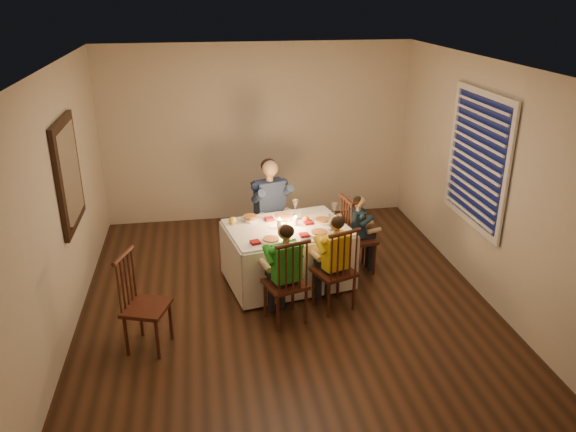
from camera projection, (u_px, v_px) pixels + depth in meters
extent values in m
plane|color=black|center=(284.00, 297.00, 6.44)|extent=(5.00, 5.00, 0.00)
cube|color=beige|center=(62.00, 202.00, 5.61)|extent=(0.02, 5.00, 2.60)
cube|color=beige|center=(482.00, 179.00, 6.28)|extent=(0.02, 5.00, 2.60)
cube|color=beige|center=(258.00, 134.00, 8.23)|extent=(4.50, 0.02, 2.60)
plane|color=white|center=(284.00, 64.00, 5.45)|extent=(5.00, 5.00, 0.00)
cube|color=white|center=(287.00, 228.00, 6.51)|extent=(1.50, 1.20, 0.04)
cube|color=white|center=(274.00, 238.00, 7.06)|extent=(1.37, 0.28, 0.66)
cube|color=white|center=(302.00, 273.00, 6.21)|extent=(1.37, 0.28, 0.66)
cube|color=white|center=(340.00, 246.00, 6.85)|extent=(0.21, 0.99, 0.66)
cube|color=white|center=(231.00, 264.00, 6.42)|extent=(0.21, 0.99, 0.66)
cylinder|color=white|center=(284.00, 217.00, 6.73)|extent=(0.30, 0.30, 0.02)
cylinder|color=white|center=(271.00, 240.00, 6.12)|extent=(0.30, 0.30, 0.02)
cylinder|color=white|center=(319.00, 233.00, 6.30)|extent=(0.30, 0.30, 0.02)
cylinder|color=white|center=(323.00, 221.00, 6.63)|extent=(0.30, 0.30, 0.02)
cylinder|color=silver|center=(279.00, 224.00, 6.45)|extent=(0.06, 0.06, 0.10)
cylinder|color=silver|center=(296.00, 221.00, 6.51)|extent=(0.06, 0.06, 0.10)
sphere|color=yellow|center=(232.00, 221.00, 6.55)|extent=(0.09, 0.09, 0.09)
sphere|color=#DB5112|center=(306.00, 219.00, 6.60)|extent=(0.08, 0.08, 0.08)
imported|color=white|center=(250.00, 219.00, 6.64)|extent=(0.27, 0.27, 0.05)
cube|color=black|center=(68.00, 174.00, 5.81)|extent=(0.05, 0.95, 1.15)
cube|color=white|center=(71.00, 174.00, 5.81)|extent=(0.01, 0.78, 0.98)
cube|color=#0D1236|center=(479.00, 159.00, 6.30)|extent=(0.01, 1.20, 1.40)
cube|color=white|center=(477.00, 160.00, 6.29)|extent=(0.03, 1.34, 1.54)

